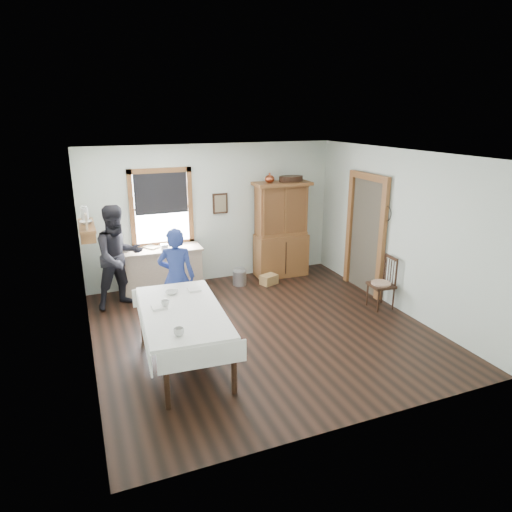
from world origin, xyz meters
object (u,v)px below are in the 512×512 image
at_px(dining_table, 183,337).
at_px(pail, 240,278).
at_px(wicker_basket, 269,279).
at_px(woman_blue, 177,280).
at_px(figure_dark, 119,261).
at_px(spindle_chair, 381,283).
at_px(work_counter, 162,270).
at_px(china_hutch, 281,230).

distance_m(dining_table, pail, 3.07).
relative_size(pail, wicker_basket, 0.90).
xyz_separation_m(pail, wicker_basket, (0.55, -0.19, -0.05)).
bearing_deg(woman_blue, figure_dark, -33.69).
distance_m(spindle_chair, pail, 2.74).
xyz_separation_m(spindle_chair, pail, (-1.89, 1.95, -0.32)).
bearing_deg(figure_dark, spindle_chair, -41.71).
distance_m(work_counter, woman_blue, 1.49).
height_order(dining_table, pail, dining_table).
bearing_deg(figure_dark, dining_table, -95.67).
bearing_deg(spindle_chair, work_counter, 151.81).
xyz_separation_m(dining_table, figure_dark, (-0.54, 2.34, 0.43)).
bearing_deg(work_counter, figure_dark, -151.57).
xyz_separation_m(china_hutch, wicker_basket, (-0.45, -0.41, -0.88)).
xyz_separation_m(dining_table, spindle_chair, (3.61, 0.58, 0.06)).
bearing_deg(dining_table, pail, 55.88).
xyz_separation_m(china_hutch, woman_blue, (-2.50, -1.48, -0.24)).
height_order(work_counter, wicker_basket, work_counter).
relative_size(work_counter, spindle_chair, 1.61).
height_order(spindle_chair, woman_blue, woman_blue).
height_order(pail, figure_dark, figure_dark).
height_order(work_counter, figure_dark, figure_dark).
height_order(work_counter, dining_table, work_counter).
distance_m(dining_table, wicker_basket, 3.28).
bearing_deg(woman_blue, work_counter, -70.39).
height_order(dining_table, woman_blue, woman_blue).
bearing_deg(pail, dining_table, -124.12).
relative_size(spindle_chair, pail, 3.18).
distance_m(wicker_basket, woman_blue, 2.40).
distance_m(work_counter, pail, 1.51).
bearing_deg(dining_table, figure_dark, 102.99).
bearing_deg(china_hutch, woman_blue, -147.80).
xyz_separation_m(work_counter, china_hutch, (2.47, 0.02, 0.55)).
height_order(wicker_basket, figure_dark, figure_dark).
xyz_separation_m(work_counter, figure_dark, (-0.79, -0.40, 0.41)).
distance_m(dining_table, spindle_chair, 3.65).
relative_size(china_hutch, wicker_basket, 6.03).
bearing_deg(china_hutch, dining_table, -132.93).
relative_size(dining_table, spindle_chair, 2.19).
bearing_deg(spindle_chair, figure_dark, 161.55).
height_order(work_counter, china_hutch, china_hutch).
height_order(china_hutch, dining_table, china_hutch).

